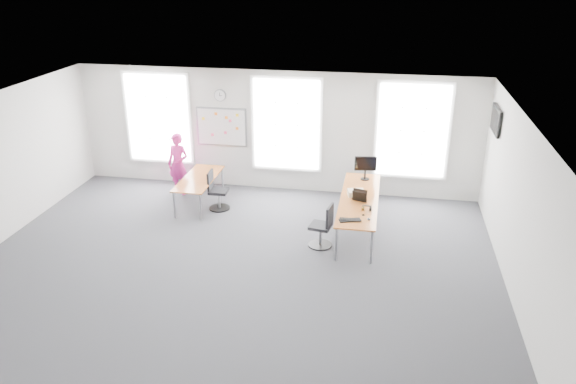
% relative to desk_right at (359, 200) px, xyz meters
% --- Properties ---
extents(floor, '(10.00, 10.00, 0.00)m').
position_rel_desk_right_xyz_m(floor, '(-2.23, -2.00, -0.68)').
color(floor, '#2D2D32').
rests_on(floor, ground).
extents(ceiling, '(10.00, 10.00, 0.00)m').
position_rel_desk_right_xyz_m(ceiling, '(-2.23, -2.00, 2.32)').
color(ceiling, white).
rests_on(ceiling, ground).
extents(wall_back, '(10.00, 0.00, 10.00)m').
position_rel_desk_right_xyz_m(wall_back, '(-2.23, 2.00, 0.82)').
color(wall_back, silver).
rests_on(wall_back, ground).
extents(wall_front, '(10.00, 0.00, 10.00)m').
position_rel_desk_right_xyz_m(wall_front, '(-2.23, -6.00, 0.82)').
color(wall_front, silver).
rests_on(wall_front, ground).
extents(wall_right, '(0.00, 10.00, 10.00)m').
position_rel_desk_right_xyz_m(wall_right, '(2.77, -2.00, 0.82)').
color(wall_right, silver).
rests_on(wall_right, ground).
extents(window_left, '(1.60, 0.06, 2.20)m').
position_rel_desk_right_xyz_m(window_left, '(-5.23, 1.97, 1.02)').
color(window_left, white).
rests_on(window_left, wall_back).
extents(window_mid, '(1.60, 0.06, 2.20)m').
position_rel_desk_right_xyz_m(window_mid, '(-1.93, 1.97, 1.02)').
color(window_mid, white).
rests_on(window_mid, wall_back).
extents(window_right, '(1.60, 0.06, 2.20)m').
position_rel_desk_right_xyz_m(window_right, '(1.07, 1.97, 1.02)').
color(window_right, white).
rests_on(window_right, wall_back).
extents(desk_right, '(0.80, 3.00, 0.73)m').
position_rel_desk_right_xyz_m(desk_right, '(0.00, 0.00, 0.00)').
color(desk_right, '#B26F2A').
rests_on(desk_right, ground).
extents(desk_left, '(0.73, 1.83, 0.67)m').
position_rel_desk_right_xyz_m(desk_left, '(-3.80, 0.68, -0.07)').
color(desk_left, '#B26F2A').
rests_on(desk_left, ground).
extents(chair_right, '(0.49, 0.49, 0.92)m').
position_rel_desk_right_xyz_m(chair_right, '(-0.66, -0.90, -0.28)').
color(chair_right, black).
rests_on(chair_right, ground).
extents(chair_left, '(0.49, 0.49, 0.92)m').
position_rel_desk_right_xyz_m(chair_left, '(-3.32, 0.51, -0.28)').
color(chair_left, black).
rests_on(chair_left, ground).
extents(person, '(0.62, 0.47, 1.53)m').
position_rel_desk_right_xyz_m(person, '(-4.51, 1.25, 0.08)').
color(person, '#CA257F').
rests_on(person, ground).
extents(whiteboard, '(1.20, 0.03, 0.90)m').
position_rel_desk_right_xyz_m(whiteboard, '(-3.58, 1.97, 0.87)').
color(whiteboard, white).
rests_on(whiteboard, wall_back).
extents(wall_clock, '(0.30, 0.04, 0.30)m').
position_rel_desk_right_xyz_m(wall_clock, '(-3.58, 1.97, 1.67)').
color(wall_clock, gray).
rests_on(wall_clock, wall_back).
extents(tv, '(0.06, 0.90, 0.55)m').
position_rel_desk_right_xyz_m(tv, '(2.72, 1.00, 1.62)').
color(tv, black).
rests_on(tv, wall_right).
extents(keyboard, '(0.45, 0.28, 0.02)m').
position_rel_desk_right_xyz_m(keyboard, '(-0.11, -1.13, 0.06)').
color(keyboard, black).
rests_on(keyboard, desk_right).
extents(mouse, '(0.09, 0.11, 0.04)m').
position_rel_desk_right_xyz_m(mouse, '(0.25, -1.04, 0.07)').
color(mouse, black).
rests_on(mouse, desk_right).
extents(lens_cap, '(0.07, 0.07, 0.01)m').
position_rel_desk_right_xyz_m(lens_cap, '(0.13, -0.84, 0.05)').
color(lens_cap, black).
rests_on(lens_cap, desk_right).
extents(headphones, '(0.20, 0.10, 0.12)m').
position_rel_desk_right_xyz_m(headphones, '(0.18, -0.61, 0.10)').
color(headphones, black).
rests_on(headphones, desk_right).
extents(laptop_sleeve, '(0.32, 0.26, 0.25)m').
position_rel_desk_right_xyz_m(laptop_sleeve, '(0.01, -0.17, 0.17)').
color(laptop_sleeve, black).
rests_on(laptop_sleeve, desk_right).
extents(paper_stack, '(0.40, 0.33, 0.12)m').
position_rel_desk_right_xyz_m(paper_stack, '(-0.08, 0.15, 0.11)').
color(paper_stack, beige).
rests_on(paper_stack, desk_right).
extents(monitor, '(0.50, 0.21, 0.56)m').
position_rel_desk_right_xyz_m(monitor, '(0.06, 1.11, 0.38)').
color(monitor, black).
rests_on(monitor, desk_right).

